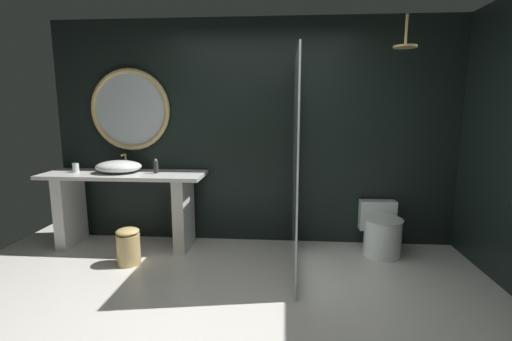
{
  "coord_description": "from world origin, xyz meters",
  "views": [
    {
      "loc": [
        0.33,
        -2.44,
        1.61
      ],
      "look_at": [
        0.07,
        0.93,
        1.02
      ],
      "focal_mm": 25.84,
      "sensor_mm": 36.0,
      "label": 1
    }
  ],
  "objects_px": {
    "soap_dispenser": "(156,167)",
    "vessel_sink": "(119,167)",
    "tumbler_cup": "(76,168)",
    "round_wall_mirror": "(130,110)",
    "toilet": "(381,231)",
    "waste_bin": "(128,246)",
    "rain_shower_head": "(405,44)"
  },
  "relations": [
    {
      "from": "soap_dispenser",
      "to": "waste_bin",
      "type": "distance_m",
      "value": 0.92
    },
    {
      "from": "vessel_sink",
      "to": "tumbler_cup",
      "type": "relative_size",
      "value": 5.09
    },
    {
      "from": "round_wall_mirror",
      "to": "rain_shower_head",
      "type": "distance_m",
      "value": 3.08
    },
    {
      "from": "tumbler_cup",
      "to": "waste_bin",
      "type": "height_order",
      "value": "tumbler_cup"
    },
    {
      "from": "soap_dispenser",
      "to": "toilet",
      "type": "xyz_separation_m",
      "value": [
        2.53,
        -0.01,
        -0.69
      ]
    },
    {
      "from": "soap_dispenser",
      "to": "round_wall_mirror",
      "type": "bearing_deg",
      "value": 145.61
    },
    {
      "from": "vessel_sink",
      "to": "toilet",
      "type": "xyz_separation_m",
      "value": [
        2.96,
        -0.01,
        -0.69
      ]
    },
    {
      "from": "vessel_sink",
      "to": "waste_bin",
      "type": "xyz_separation_m",
      "value": [
        0.29,
        -0.52,
        -0.74
      ]
    },
    {
      "from": "toilet",
      "to": "soap_dispenser",
      "type": "bearing_deg",
      "value": 179.72
    },
    {
      "from": "vessel_sink",
      "to": "round_wall_mirror",
      "type": "xyz_separation_m",
      "value": [
        0.07,
        0.25,
        0.64
      ]
    },
    {
      "from": "tumbler_cup",
      "to": "soap_dispenser",
      "type": "distance_m",
      "value": 0.95
    },
    {
      "from": "tumbler_cup",
      "to": "soap_dispenser",
      "type": "xyz_separation_m",
      "value": [
        0.95,
        0.0,
        0.02
      ]
    },
    {
      "from": "vessel_sink",
      "to": "soap_dispenser",
      "type": "height_order",
      "value": "vessel_sink"
    },
    {
      "from": "tumbler_cup",
      "to": "toilet",
      "type": "distance_m",
      "value": 3.54
    },
    {
      "from": "soap_dispenser",
      "to": "round_wall_mirror",
      "type": "distance_m",
      "value": 0.78
    },
    {
      "from": "soap_dispenser",
      "to": "waste_bin",
      "type": "xyz_separation_m",
      "value": [
        -0.14,
        -0.52,
        -0.74
      ]
    },
    {
      "from": "tumbler_cup",
      "to": "soap_dispenser",
      "type": "height_order",
      "value": "soap_dispenser"
    },
    {
      "from": "tumbler_cup",
      "to": "round_wall_mirror",
      "type": "xyz_separation_m",
      "value": [
        0.58,
        0.26,
        0.66
      ]
    },
    {
      "from": "soap_dispenser",
      "to": "toilet",
      "type": "relative_size",
      "value": 0.28
    },
    {
      "from": "round_wall_mirror",
      "to": "toilet",
      "type": "xyz_separation_m",
      "value": [
        2.9,
        -0.27,
        -1.32
      ]
    },
    {
      "from": "toilet",
      "to": "waste_bin",
      "type": "xyz_separation_m",
      "value": [
        -2.67,
        -0.51,
        -0.06
      ]
    },
    {
      "from": "round_wall_mirror",
      "to": "tumbler_cup",
      "type": "bearing_deg",
      "value": -156.01
    },
    {
      "from": "vessel_sink",
      "to": "toilet",
      "type": "bearing_deg",
      "value": -0.25
    },
    {
      "from": "round_wall_mirror",
      "to": "rain_shower_head",
      "type": "height_order",
      "value": "rain_shower_head"
    },
    {
      "from": "round_wall_mirror",
      "to": "toilet",
      "type": "distance_m",
      "value": 3.2
    },
    {
      "from": "vessel_sink",
      "to": "rain_shower_head",
      "type": "xyz_separation_m",
      "value": [
        3.06,
        -0.11,
        1.28
      ]
    },
    {
      "from": "round_wall_mirror",
      "to": "waste_bin",
      "type": "relative_size",
      "value": 2.47
    },
    {
      "from": "tumbler_cup",
      "to": "rain_shower_head",
      "type": "bearing_deg",
      "value": -1.78
    },
    {
      "from": "soap_dispenser",
      "to": "vessel_sink",
      "type": "bearing_deg",
      "value": 179.93
    },
    {
      "from": "waste_bin",
      "to": "soap_dispenser",
      "type": "bearing_deg",
      "value": 74.59
    },
    {
      "from": "round_wall_mirror",
      "to": "waste_bin",
      "type": "height_order",
      "value": "round_wall_mirror"
    },
    {
      "from": "rain_shower_head",
      "to": "toilet",
      "type": "relative_size",
      "value": 0.56
    }
  ]
}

